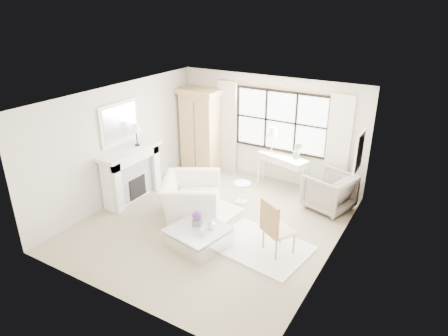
{
  "coord_description": "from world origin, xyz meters",
  "views": [
    {
      "loc": [
        3.97,
        -6.23,
        4.45
      ],
      "look_at": [
        0.16,
        0.2,
        1.24
      ],
      "focal_mm": 32.0,
      "sensor_mm": 36.0,
      "label": 1
    }
  ],
  "objects_px": {
    "armoire": "(201,129)",
    "coffee_table": "(198,237)",
    "console_table": "(282,171)",
    "club_armchair": "(191,198)"
  },
  "relations": [
    {
      "from": "console_table",
      "to": "coffee_table",
      "type": "distance_m",
      "value": 3.37
    },
    {
      "from": "armoire",
      "to": "coffee_table",
      "type": "height_order",
      "value": "armoire"
    },
    {
      "from": "club_armchair",
      "to": "coffee_table",
      "type": "bearing_deg",
      "value": -166.53
    },
    {
      "from": "coffee_table",
      "to": "armoire",
      "type": "bearing_deg",
      "value": 132.69
    },
    {
      "from": "armoire",
      "to": "console_table",
      "type": "bearing_deg",
      "value": 5.42
    },
    {
      "from": "armoire",
      "to": "console_table",
      "type": "distance_m",
      "value": 2.5
    },
    {
      "from": "armoire",
      "to": "club_armchair",
      "type": "xyz_separation_m",
      "value": [
        1.31,
        -2.37,
        -0.7
      ]
    },
    {
      "from": "armoire",
      "to": "club_armchair",
      "type": "distance_m",
      "value": 2.8
    },
    {
      "from": "console_table",
      "to": "club_armchair",
      "type": "height_order",
      "value": "club_armchair"
    },
    {
      "from": "armoire",
      "to": "coffee_table",
      "type": "bearing_deg",
      "value": -54.46
    }
  ]
}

